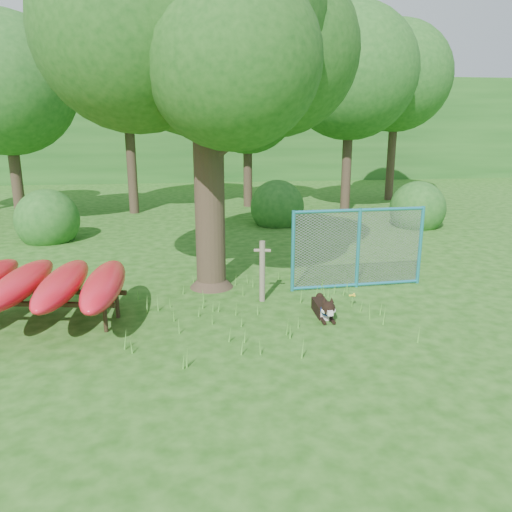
{
  "coord_description": "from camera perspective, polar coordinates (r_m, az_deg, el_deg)",
  "views": [
    {
      "loc": [
        -0.98,
        -7.34,
        3.28
      ],
      "look_at": [
        0.2,
        1.2,
        1.0
      ],
      "focal_mm": 35.0,
      "sensor_mm": 36.0,
      "label": 1
    }
  ],
  "objects": [
    {
      "name": "wooded_hillside",
      "position": [
        35.35,
        -6.5,
        14.27
      ],
      "size": [
        80.0,
        12.0,
        6.0
      ],
      "primitive_type": "cube",
      "color": "#1D551B",
      "rests_on": "ground"
    },
    {
      "name": "kayak_rack",
      "position": [
        9.07,
        -23.31,
        -2.94
      ],
      "size": [
        2.87,
        3.07,
        0.92
      ],
      "rotation": [
        0.0,
        0.0,
        -0.18
      ],
      "color": "black",
      "rests_on": "ground"
    },
    {
      "name": "bg_tree_c",
      "position": [
        20.5,
        -0.98,
        17.13
      ],
      "size": [
        4.0,
        4.0,
        6.12
      ],
      "color": "#33261C",
      "rests_on": "ground"
    },
    {
      "name": "husky_dog",
      "position": [
        8.85,
        7.78,
        -5.95
      ],
      "size": [
        0.26,
        1.03,
        0.46
      ],
      "rotation": [
        0.0,
        0.0,
        -0.02
      ],
      "color": "black",
      "rests_on": "ground"
    },
    {
      "name": "fence_section",
      "position": [
        10.39,
        11.6,
        0.87
      ],
      "size": [
        2.83,
        0.23,
        2.76
      ],
      "rotation": [
        0.0,
        0.0,
        0.05
      ],
      "color": "teal",
      "rests_on": "ground"
    },
    {
      "name": "shrub_left",
      "position": [
        15.72,
        -22.52,
        1.63
      ],
      "size": [
        1.8,
        1.8,
        1.8
      ],
      "primitive_type": "sphere",
      "color": "#1D551B",
      "rests_on": "ground"
    },
    {
      "name": "wildflower_clump",
      "position": [
        9.41,
        10.98,
        -4.54
      ],
      "size": [
        0.12,
        0.1,
        0.26
      ],
      "rotation": [
        0.0,
        0.0,
        0.22
      ],
      "color": "#519C33",
      "rests_on": "ground"
    },
    {
      "name": "bg_tree_d",
      "position": [
        19.37,
        10.78,
        19.92
      ],
      "size": [
        4.8,
        4.8,
        7.5
      ],
      "color": "#33261C",
      "rests_on": "ground"
    },
    {
      "name": "bg_tree_b",
      "position": [
        19.58,
        -14.77,
        21.2
      ],
      "size": [
        5.2,
        5.2,
        8.22
      ],
      "color": "#33261C",
      "rests_on": "ground"
    },
    {
      "name": "ground",
      "position": [
        8.1,
        -0.24,
        -9.08
      ],
      "size": [
        80.0,
        80.0,
        0.0
      ],
      "primitive_type": "plane",
      "color": "#194A0E",
      "rests_on": "ground"
    },
    {
      "name": "wooden_post",
      "position": [
        9.41,
        0.72,
        -1.57
      ],
      "size": [
        0.32,
        0.13,
        1.18
      ],
      "rotation": [
        0.0,
        0.0,
        -0.2
      ],
      "color": "#69604F",
      "rests_on": "ground"
    },
    {
      "name": "shrub_right",
      "position": [
        17.38,
        17.81,
        3.22
      ],
      "size": [
        1.8,
        1.8,
        1.8
      ],
      "primitive_type": "sphere",
      "color": "#1D551B",
      "rests_on": "ground"
    },
    {
      "name": "shrub_mid",
      "position": [
        16.93,
        2.41,
        3.63
      ],
      "size": [
        1.8,
        1.8,
        1.8
      ],
      "primitive_type": "sphere",
      "color": "#1D551B",
      "rests_on": "ground"
    },
    {
      "name": "oak_tree",
      "position": [
        10.12,
        -6.06,
        24.59
      ],
      "size": [
        6.08,
        5.33,
        7.51
      ],
      "rotation": [
        0.0,
        0.0,
        -0.08
      ],
      "color": "#33261C",
      "rests_on": "ground"
    },
    {
      "name": "bg_tree_e",
      "position": [
        23.23,
        15.77,
        19.11
      ],
      "size": [
        4.6,
        4.6,
        7.55
      ],
      "color": "#33261C",
      "rests_on": "ground"
    },
    {
      "name": "bg_tree_a",
      "position": [
        18.23,
        -26.76,
        17.1
      ],
      "size": [
        4.4,
        4.4,
        6.7
      ],
      "color": "#33261C",
      "rests_on": "ground"
    }
  ]
}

